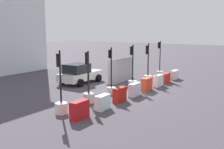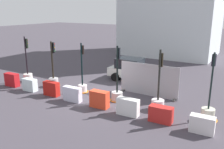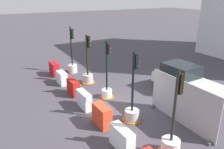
{
  "view_description": "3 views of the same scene",
  "coord_description": "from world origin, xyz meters",
  "views": [
    {
      "loc": [
        -15.55,
        -9.63,
        4.33
      ],
      "look_at": [
        -1.89,
        -0.24,
        1.47
      ],
      "focal_mm": 42.27,
      "sensor_mm": 36.0,
      "label": 1
    },
    {
      "loc": [
        7.82,
        -11.24,
        5.16
      ],
      "look_at": [
        0.56,
        0.7,
        1.32
      ],
      "focal_mm": 38.47,
      "sensor_mm": 36.0,
      "label": 2
    },
    {
      "loc": [
        8.48,
        -4.97,
        5.42
      ],
      "look_at": [
        -0.86,
        0.25,
        1.49
      ],
      "focal_mm": 35.66,
      "sensor_mm": 36.0,
      "label": 3
    }
  ],
  "objects": [
    {
      "name": "construction_barrier_2",
      "position": [
        -2.58,
        -1.28,
        0.44
      ],
      "size": [
        1.03,
        0.43,
        0.87
      ],
      "color": "#B21B14",
      "rests_on": "ground_plane"
    },
    {
      "name": "car_white_van",
      "position": [
        0.2,
        4.39,
        0.79
      ],
      "size": [
        3.93,
        2.25,
        1.62
      ],
      "color": "silver",
      "rests_on": "ground_plane"
    },
    {
      "name": "traffic_light_1",
      "position": [
        -3.8,
        0.14,
        0.53
      ],
      "size": [
        0.84,
        0.84,
        3.09
      ],
      "color": "#ADAAAC",
      "rests_on": "ground_plane"
    },
    {
      "name": "building_main_facade",
      "position": [
        -1.0,
        16.22,
        6.0
      ],
      "size": [
        10.49,
        7.79,
        11.94
      ],
      "color": "silver",
      "rests_on": "ground_plane"
    },
    {
      "name": "traffic_light_4",
      "position": [
        3.77,
        0.07,
        0.52
      ],
      "size": [
        0.86,
        0.86,
        3.21
      ],
      "color": "silver",
      "rests_on": "ground_plane"
    },
    {
      "name": "traffic_light_2",
      "position": [
        -1.34,
        0.21,
        0.52
      ],
      "size": [
        0.76,
        0.76,
        3.16
      ],
      "color": "silver",
      "rests_on": "ground_plane"
    },
    {
      "name": "construction_barrier_7",
      "position": [
        6.28,
        -1.27,
        0.39
      ],
      "size": [
        1.05,
        0.47,
        0.77
      ],
      "color": "white",
      "rests_on": "ground_plane"
    },
    {
      "name": "site_fence_panel",
      "position": [
        2.47,
        1.83,
        0.94
      ],
      "size": [
        3.75,
        0.5,
        1.98
      ],
      "color": "#9A99A1",
      "rests_on": "ground_plane"
    },
    {
      "name": "construction_barrier_3",
      "position": [
        -0.87,
        -1.34,
        0.43
      ],
      "size": [
        1.14,
        0.4,
        0.85
      ],
      "color": "silver",
      "rests_on": "ground_plane"
    },
    {
      "name": "construction_barrier_6",
      "position": [
        4.41,
        -1.21,
        0.39
      ],
      "size": [
        1.11,
        0.52,
        0.77
      ],
      "color": "red",
      "rests_on": "ground_plane"
    },
    {
      "name": "construction_barrier_5",
      "position": [
        2.73,
        -1.34,
        0.44
      ],
      "size": [
        1.15,
        0.44,
        0.87
      ],
      "color": "white",
      "rests_on": "ground_plane"
    },
    {
      "name": "construction_barrier_0",
      "position": [
        -6.27,
        -1.33,
        0.45
      ],
      "size": [
        1.06,
        0.47,
        0.9
      ],
      "color": "red",
      "rests_on": "ground_plane"
    },
    {
      "name": "traffic_light_0",
      "position": [
        -6.2,
        -0.01,
        0.61
      ],
      "size": [
        0.64,
        0.64,
        3.29
      ],
      "color": "silver",
      "rests_on": "ground_plane"
    },
    {
      "name": "construction_barrier_1",
      "position": [
        -4.42,
        -1.36,
        0.4
      ],
      "size": [
        0.98,
        0.47,
        0.8
      ],
      "color": "silver",
      "rests_on": "ground_plane"
    },
    {
      "name": "traffic_light_5",
      "position": [
        6.26,
        0.15,
        0.49
      ],
      "size": [
        0.93,
        0.93,
        3.29
      ],
      "color": "beige",
      "rests_on": "ground_plane"
    },
    {
      "name": "ground_plane",
      "position": [
        0.0,
        0.0,
        0.0
      ],
      "size": [
        120.0,
        120.0,
        0.0
      ],
      "primitive_type": "plane",
      "color": "#433E47"
    },
    {
      "name": "construction_barrier_4",
      "position": [
        0.96,
        -1.26,
        0.46
      ],
      "size": [
        1.04,
        0.49,
        0.92
      ],
      "color": "#E64024",
      "rests_on": "ground_plane"
    },
    {
      "name": "traffic_light_3",
      "position": [
        1.28,
        0.08,
        0.53
      ],
      "size": [
        0.81,
        0.81,
        3.2
      ],
      "color": "#B2AEAD",
      "rests_on": "ground_plane"
    }
  ]
}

